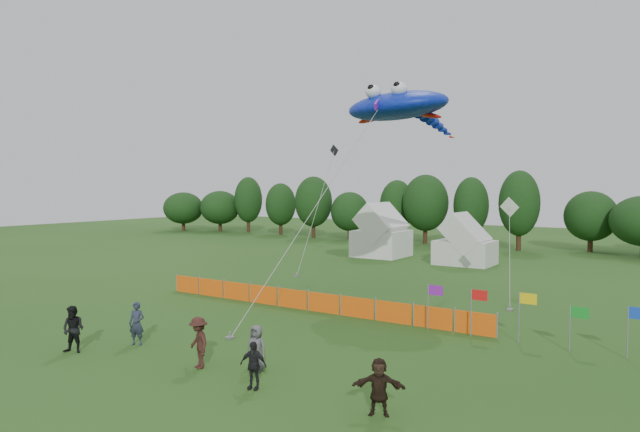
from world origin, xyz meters
The scene contains 15 objects.
ground centered at (0.00, 0.00, 0.00)m, with size 160.00×160.00×0.00m, color #234C16.
treeline centered at (1.61, 44.93, 4.18)m, with size 104.57×8.78×8.36m.
tent_left centered at (-10.38, 31.95, 2.01)m, with size 4.51×4.51×3.98m.
tent_right centered at (-2.02, 30.92, 1.65)m, with size 4.64×3.71×3.28m.
barrier_fence centered at (-2.93, 9.23, 0.50)m, with size 19.90×0.06×1.00m.
flag_row centered at (8.12, 8.86, 1.38)m, with size 8.73×0.26×2.12m.
spectator_a centered at (-5.00, -0.08, 0.89)m, with size 0.65×0.43×1.79m, color #272C41.
spectator_b centered at (-6.19, -2.16, 0.92)m, with size 0.90×0.70×1.84m, color black.
spectator_c centered at (-0.72, -0.80, 0.93)m, with size 1.20×0.69×1.85m, color #371A16.
spectator_d centered at (2.29, -1.33, 0.78)m, with size 0.91×0.38×1.55m, color black.
spectator_e centered at (1.20, 0.13, 0.82)m, with size 0.80×0.52×1.63m, color #535358.
spectator_f centered at (6.64, -0.95, 0.82)m, with size 1.52×0.48×1.64m, color black.
stingray_kite centered at (-1.03, 16.38, 11.28)m, with size 7.75×22.15×12.51m.
small_kite_white centered at (4.49, 20.25, 3.90)m, with size 2.81×7.32×5.85m.
small_kite_dark centered at (-9.64, 20.54, 5.69)m, with size 1.18×4.44×9.75m.
Camera 1 is at (14.06, -15.17, 6.53)m, focal length 32.00 mm.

